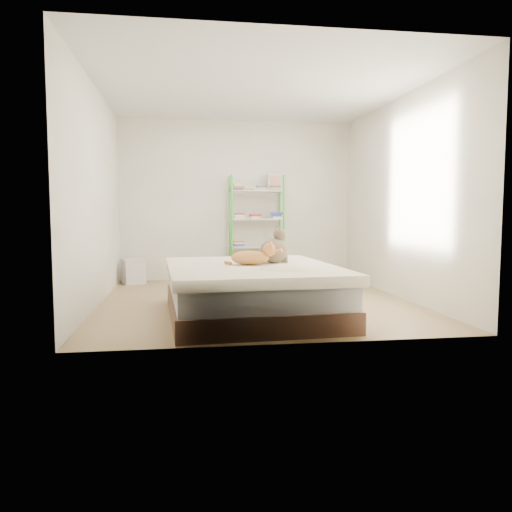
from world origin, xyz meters
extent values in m
cube|color=#9D7F4E|center=(0.00, 0.00, 0.00)|extent=(3.80, 4.20, 0.01)
cube|color=white|center=(0.00, 0.00, 2.60)|extent=(3.80, 4.20, 0.01)
cube|color=white|center=(0.00, 2.10, 1.30)|extent=(3.80, 0.01, 2.60)
cube|color=white|center=(0.00, -2.10, 1.30)|extent=(3.80, 0.01, 2.60)
cube|color=white|center=(-1.90, 0.00, 1.30)|extent=(0.01, 4.20, 2.60)
cube|color=white|center=(1.90, 0.00, 1.30)|extent=(0.01, 4.20, 2.60)
cube|color=brown|center=(-0.18, -0.94, 0.11)|extent=(1.81, 2.21, 0.21)
cube|color=silver|center=(-0.18, -0.94, 0.33)|extent=(1.75, 2.14, 0.23)
cube|color=beige|center=(-0.18, -0.94, 0.50)|extent=(1.84, 2.25, 0.11)
cylinder|color=green|center=(-0.12, 1.72, 0.85)|extent=(0.04, 0.04, 1.70)
cylinder|color=green|center=(-0.12, 2.04, 0.85)|extent=(0.04, 0.04, 1.70)
cylinder|color=green|center=(0.72, 1.72, 0.85)|extent=(0.04, 0.04, 1.70)
cylinder|color=green|center=(0.72, 2.04, 0.85)|extent=(0.04, 0.04, 1.70)
cube|color=beige|center=(0.30, 1.88, 0.10)|extent=(0.86, 0.34, 0.02)
cube|color=beige|center=(0.30, 1.88, 0.55)|extent=(0.86, 0.34, 0.02)
cube|color=beige|center=(0.30, 1.88, 1.00)|extent=(0.86, 0.34, 0.02)
cube|color=beige|center=(0.30, 1.88, 1.45)|extent=(0.86, 0.34, 0.02)
cube|color=red|center=(0.30, 1.88, 0.16)|extent=(0.20, 0.16, 0.09)
cube|color=red|center=(0.00, 1.88, 0.61)|extent=(0.20, 0.16, 0.09)
cube|color=red|center=(0.60, 1.88, 0.61)|extent=(0.20, 0.16, 0.09)
cube|color=red|center=(0.00, 1.88, 1.06)|extent=(0.20, 0.16, 0.09)
cube|color=red|center=(0.30, 1.88, 1.06)|extent=(0.20, 0.16, 0.09)
cube|color=red|center=(0.60, 1.88, 1.06)|extent=(0.20, 0.16, 0.09)
cube|color=red|center=(0.00, 1.88, 1.51)|extent=(0.20, 0.16, 0.09)
cube|color=red|center=(0.20, 1.88, 1.51)|extent=(0.20, 0.16, 0.09)
cube|color=red|center=(0.40, 1.88, 1.51)|extent=(0.20, 0.16, 0.09)
cube|color=red|center=(0.60, 1.88, 1.51)|extent=(0.20, 0.16, 0.09)
cube|color=silver|center=(0.60, 1.93, 1.60)|extent=(0.22, 0.10, 0.27)
cube|color=red|center=(0.60, 1.92, 1.60)|extent=(0.17, 0.07, 0.21)
cube|color=#98644A|center=(-0.21, 1.05, 0.19)|extent=(0.67, 0.60, 0.38)
cube|color=#512A7D|center=(-0.14, 0.84, 0.18)|extent=(0.31, 0.13, 0.08)
cube|color=#98644A|center=(-0.21, 0.84, 0.38)|extent=(0.57, 0.35, 0.12)
cube|color=silver|center=(-1.65, 1.74, 0.18)|extent=(0.39, 0.36, 0.36)
cube|color=silver|center=(-1.65, 1.74, 0.38)|extent=(0.42, 0.40, 0.03)
camera|label=1|loc=(-0.89, -6.14, 1.11)|focal=35.00mm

